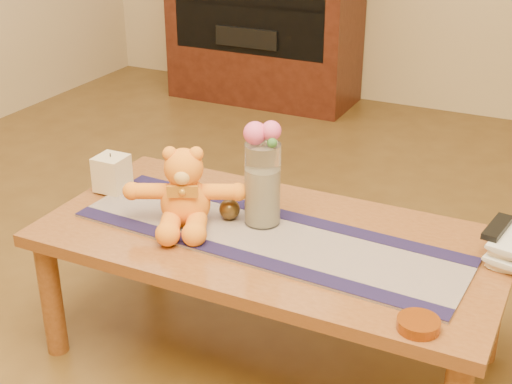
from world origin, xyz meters
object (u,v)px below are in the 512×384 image
at_px(pillar_candle, 112,173).
at_px(tv_remote, 497,227).
at_px(teddy_bear, 185,187).
at_px(glass_vase, 263,184).
at_px(bronze_ball, 229,209).
at_px(amber_dish, 418,324).
at_px(book_bottom, 495,249).

height_order(pillar_candle, tv_remote, pillar_candle).
distance_m(teddy_bear, glass_vase, 0.24).
distance_m(pillar_candle, tv_remote, 1.25).
relative_size(bronze_ball, amber_dish, 0.62).
distance_m(teddy_bear, tv_remote, 0.92).
xyz_separation_m(teddy_bear, tv_remote, (0.89, 0.23, -0.04)).
height_order(pillar_candle, book_bottom, pillar_candle).
height_order(teddy_bear, amber_dish, teddy_bear).
bearing_deg(amber_dish, bronze_ball, 155.90).
relative_size(glass_vase, amber_dish, 2.46).
relative_size(pillar_candle, book_bottom, 0.54).
height_order(glass_vase, book_bottom, glass_vase).
relative_size(pillar_candle, tv_remote, 0.75).
bearing_deg(amber_dish, book_bottom, 77.50).
bearing_deg(book_bottom, amber_dish, -97.26).
height_order(bronze_ball, book_bottom, bronze_ball).
relative_size(teddy_bear, pillar_candle, 2.93).
xyz_separation_m(glass_vase, book_bottom, (0.68, 0.14, -0.13)).
xyz_separation_m(teddy_bear, pillar_candle, (-0.35, 0.10, -0.06)).
relative_size(glass_vase, bronze_ball, 3.94).
bearing_deg(pillar_candle, tv_remote, 6.19).
height_order(tv_remote, amber_dish, tv_remote).
bearing_deg(book_bottom, teddy_bear, -159.51).
distance_m(pillar_candle, amber_dish, 1.18).
height_order(teddy_bear, pillar_candle, teddy_bear).
distance_m(teddy_bear, amber_dish, 0.83).
height_order(teddy_bear, bronze_ball, teddy_bear).
bearing_deg(tv_remote, pillar_candle, -165.57).
xyz_separation_m(pillar_candle, book_bottom, (1.24, 0.14, -0.06)).
height_order(teddy_bear, book_bottom, teddy_bear).
distance_m(bronze_ball, tv_remote, 0.80).
bearing_deg(glass_vase, teddy_bear, -154.54).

